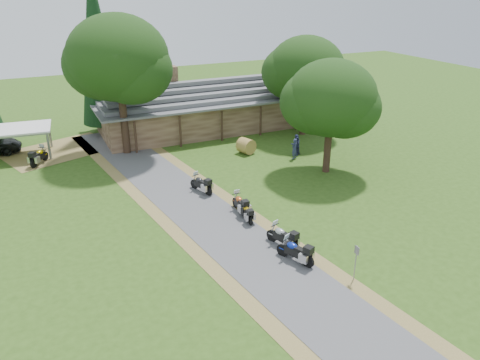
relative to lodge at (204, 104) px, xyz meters
name	(u,v)px	position (x,y,z in m)	size (l,w,h in m)	color
ground	(260,261)	(-6.00, -24.00, -2.45)	(120.00, 120.00, 0.00)	#2C4C15
driveway	(223,230)	(-6.50, -20.00, -2.45)	(46.00, 46.00, 0.00)	#49494B
lodge	(204,104)	(0.00, 0.00, 0.00)	(21.40, 9.40, 4.90)	brown
carport	(16,142)	(-17.29, -1.09, -1.21)	(5.74, 3.83, 2.49)	silver
motorcycle_row_a	(295,250)	(-4.36, -24.80, -1.75)	(2.06, 0.67, 1.41)	navy
motorcycle_row_b	(283,236)	(-4.22, -23.20, -1.75)	(2.06, 0.67, 1.41)	#A7A9AF
motorcycle_row_c	(247,212)	(-4.65, -19.50, -1.87)	(1.69, 0.55, 1.16)	gold
motorcycle_row_d	(240,203)	(-4.59, -18.40, -1.78)	(1.97, 0.64, 1.35)	#BE5120
motorcycle_row_e	(201,183)	(-5.77, -14.39, -1.76)	(2.01, 0.65, 1.37)	black
motorcycle_carport_a	(39,155)	(-15.77, -3.75, -1.72)	(2.14, 0.70, 1.47)	#C3A800
person_a	(294,147)	(3.60, -11.41, -1.42)	(0.58, 0.42, 2.06)	navy
person_b	(296,143)	(4.30, -10.48, -1.42)	(0.59, 0.42, 2.07)	navy
person_c	(297,144)	(4.29, -10.74, -1.49)	(0.54, 0.39, 1.92)	navy
hay_bale	(246,146)	(0.55, -8.51, -1.79)	(1.32, 1.32, 1.21)	olive
sign_post	(355,263)	(-2.53, -27.45, -1.47)	(0.35, 0.06, 1.95)	gray
oak_lodge_left	(120,77)	(-8.75, -4.07, 4.06)	(8.17, 8.17, 13.02)	#18330F
oak_lodge_right	(305,82)	(7.88, -5.88, 2.60)	(7.08, 7.08, 10.10)	#18330F
oak_driveway	(330,113)	(4.44, -14.86, 2.25)	(6.72, 6.72, 9.40)	#18330F
cedar_near	(98,51)	(-9.23, 2.51, 5.31)	(4.22, 4.22, 15.52)	black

